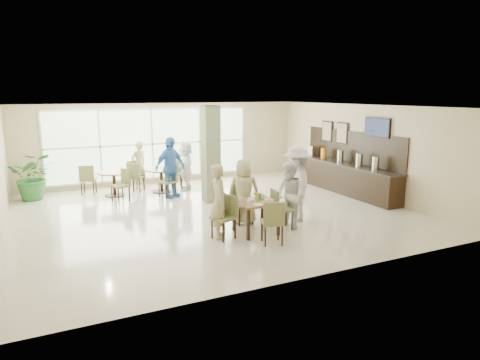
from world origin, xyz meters
name	(u,v)px	position (x,y,z in m)	size (l,w,h in m)	color
ground	(214,213)	(0.00, 0.00, 0.00)	(10.00, 10.00, 0.00)	beige
room_shell	(213,150)	(0.00, 0.00, 1.70)	(10.00, 10.00, 10.00)	white
window_bank	(152,144)	(-0.50, 4.46, 1.40)	(7.00, 0.04, 7.00)	silver
column	(211,154)	(0.40, 1.20, 1.40)	(0.45, 0.45, 2.80)	#677652
main_table	(256,205)	(0.24, -1.96, 0.65)	(0.89, 0.89, 0.75)	brown
round_table_left	(114,178)	(-2.06, 3.16, 0.55)	(0.99, 0.99, 0.75)	brown
round_table_right	(161,175)	(-0.60, 3.04, 0.55)	(1.01, 1.01, 0.75)	brown
chairs_main_table	(255,213)	(0.22, -1.95, 0.47)	(2.05, 2.07, 0.95)	olive
chairs_table_left	(115,180)	(-2.02, 3.21, 0.47)	(2.03, 1.93, 0.95)	olive
chairs_table_right	(162,177)	(-0.59, 3.05, 0.47)	(2.11, 1.79, 0.95)	olive
tabletop_clutter	(257,199)	(0.25, -1.99, 0.81)	(0.78, 0.73, 0.21)	white
buffet_counter	(344,175)	(4.70, 0.51, 0.55)	(0.64, 4.70, 1.95)	black
wall_tv	(377,127)	(4.94, -0.60, 2.15)	(0.06, 1.00, 0.58)	black
framed_art_a	(342,133)	(4.95, 1.00, 1.85)	(0.05, 0.55, 0.70)	black
framed_art_b	(327,131)	(4.95, 1.80, 1.85)	(0.05, 0.55, 0.70)	black
potted_plant	(33,176)	(-4.31, 3.69, 0.71)	(1.27, 1.27, 1.41)	#2C6F2F
teen_left	(219,201)	(-0.62, -1.88, 0.82)	(0.60, 0.39, 1.65)	tan
teen_far	(244,191)	(0.31, -1.17, 0.80)	(0.79, 0.43, 1.61)	tan
teen_right	(290,195)	(1.13, -1.95, 0.79)	(0.77, 0.60, 1.58)	white
teen_standing	(297,184)	(1.62, -1.50, 0.94)	(1.22, 0.70, 1.88)	#B8B8BB
adult_a	(170,167)	(-0.54, 2.19, 0.93)	(1.09, 0.62, 1.86)	#407CC2
adult_b	(186,166)	(0.23, 3.05, 0.79)	(1.47, 0.64, 1.59)	white
adult_standing	(139,165)	(-1.12, 3.87, 0.79)	(0.58, 0.38, 1.59)	tan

